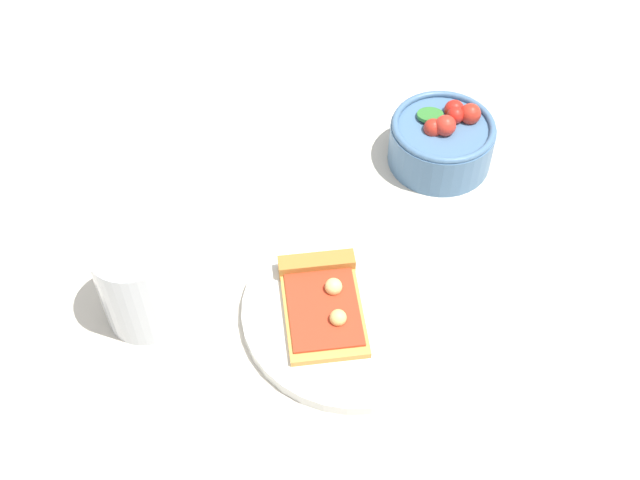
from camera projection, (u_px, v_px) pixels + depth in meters
ground_plane at (346, 306)px, 0.86m from camera, size 2.40×2.40×0.00m
plate at (354, 311)px, 0.84m from camera, size 0.24×0.24×0.01m
pizza_slice_main at (322, 298)px, 0.84m from camera, size 0.13×0.15×0.02m
salad_bowl at (442, 140)px, 0.97m from camera, size 0.13×0.13×0.08m
soda_glass at (140, 285)px, 0.81m from camera, size 0.08×0.08×0.11m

